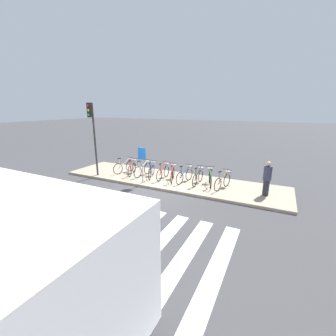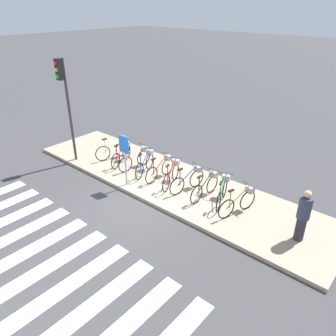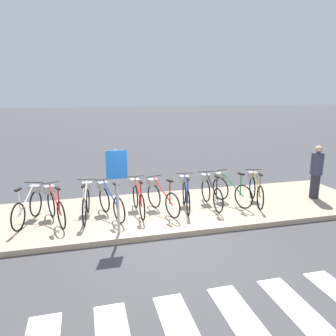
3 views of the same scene
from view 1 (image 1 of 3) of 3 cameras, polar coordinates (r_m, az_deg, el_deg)
The scene contains 16 objects.
ground_plane at distance 10.96m, azimuth -3.05°, elevation -5.57°, with size 120.00×120.00×0.00m, color #38383A.
sidewalk at distance 12.18m, azimuth 0.38°, elevation -3.09°, with size 12.00×2.98×0.12m.
road_crosswalk at distance 7.02m, azimuth -29.49°, elevation -20.50°, with size 8.55×8.00×0.01m.
parked_bicycle_0 at distance 13.53m, azimuth -10.73°, elevation 0.62°, with size 0.60×1.46×0.93m.
parked_bicycle_1 at distance 13.09m, azimuth -9.03°, elevation 0.22°, with size 0.62×1.45×0.93m.
parked_bicycle_2 at distance 12.76m, azimuth -6.15°, elevation -0.07°, with size 0.46×1.51×0.93m.
parked_bicycle_3 at distance 12.42m, azimuth -4.16°, elevation -0.46°, with size 0.62×1.45×0.93m.
parked_bicycle_4 at distance 12.15m, azimuth -1.08°, elevation -0.77°, with size 0.46×1.52×0.93m.
parked_bicycle_5 at distance 11.82m, azimuth 1.22°, elevation -1.22°, with size 0.63×1.45×0.93m.
parked_bicycle_6 at distance 11.63m, azimuth 4.49°, elevation -1.54°, with size 0.48×1.50×0.93m.
parked_bicycle_7 at distance 11.41m, azimuth 7.75°, elevation -1.97°, with size 0.46×1.52×0.93m.
parked_bicycle_8 at distance 11.32m, azimuth 10.65°, elevation -2.24°, with size 0.64×1.44×0.93m.
parked_bicycle_9 at distance 11.01m, azimuth 13.94°, elevation -2.94°, with size 0.56×1.47×0.93m.
pedestrian at distance 10.64m, azimuth 23.86°, elevation -2.33°, with size 0.34×0.34×1.53m.
traffic_light at distance 12.94m, azimuth -18.71°, elevation 10.36°, with size 0.24×0.40×3.99m.
sign_post at distance 11.27m, azimuth -6.61°, elevation 2.25°, with size 0.44×0.07×1.84m.
Camera 1 is at (5.07, -8.91, 3.88)m, focal length 24.00 mm.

